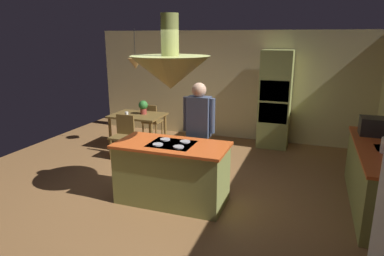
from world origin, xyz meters
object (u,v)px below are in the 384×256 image
at_px(dining_table, 138,119).
at_px(person_at_island, 199,128).
at_px(chair_facing_island, 123,133).
at_px(cup_on_table, 127,114).
at_px(kitchen_island, 172,173).
at_px(chair_by_back_wall, 151,119).
at_px(microwave_on_counter, 376,127).
at_px(oven_tower, 275,100).
at_px(potted_plant_on_table, 143,106).

xyz_separation_m(dining_table, person_at_island, (1.89, -1.42, 0.33)).
relative_size(dining_table, chair_facing_island, 1.28).
bearing_deg(cup_on_table, dining_table, 53.49).
relative_size(kitchen_island, person_at_island, 0.96).
bearing_deg(chair_by_back_wall, chair_facing_island, 90.00).
relative_size(dining_table, person_at_island, 0.65).
bearing_deg(dining_table, microwave_on_counter, -7.70).
bearing_deg(cup_on_table, oven_tower, 24.55).
relative_size(person_at_island, potted_plant_on_table, 5.73).
relative_size(oven_tower, potted_plant_on_table, 7.12).
bearing_deg(potted_plant_on_table, person_at_island, -40.19).
xyz_separation_m(oven_tower, chair_facing_island, (-2.80, -1.77, -0.56)).
xyz_separation_m(person_at_island, potted_plant_on_table, (-1.79, 1.51, -0.06)).
height_order(chair_by_back_wall, potted_plant_on_table, potted_plant_on_table).
bearing_deg(kitchen_island, person_at_island, 74.31).
relative_size(person_at_island, cup_on_table, 19.09).
xyz_separation_m(cup_on_table, microwave_on_counter, (4.69, -0.41, 0.24)).
height_order(person_at_island, potted_plant_on_table, person_at_island).
height_order(kitchen_island, microwave_on_counter, microwave_on_counter).
relative_size(kitchen_island, chair_by_back_wall, 1.89).
bearing_deg(chair_facing_island, kitchen_island, -40.83).
height_order(kitchen_island, chair_facing_island, kitchen_island).
height_order(oven_tower, chair_facing_island, oven_tower).
height_order(dining_table, chair_by_back_wall, chair_by_back_wall).
bearing_deg(chair_facing_island, oven_tower, 32.36).
bearing_deg(microwave_on_counter, person_at_island, -163.00).
distance_m(person_at_island, potted_plant_on_table, 2.35).
bearing_deg(chair_by_back_wall, person_at_island, 132.60).
height_order(person_at_island, microwave_on_counter, person_at_island).
bearing_deg(oven_tower, chair_by_back_wall, -169.64).
bearing_deg(chair_by_back_wall, microwave_on_counter, 164.66).
relative_size(dining_table, cup_on_table, 12.38).
relative_size(person_at_island, chair_by_back_wall, 1.97).
bearing_deg(chair_facing_island, cup_on_table, 109.60).
xyz_separation_m(kitchen_island, cup_on_table, (-1.85, 1.90, 0.35)).
distance_m(kitchen_island, cup_on_table, 2.67).
bearing_deg(chair_by_back_wall, cup_on_table, 79.71).
relative_size(kitchen_island, dining_table, 1.48).
bearing_deg(oven_tower, chair_facing_island, -147.64).
relative_size(kitchen_island, potted_plant_on_table, 5.49).
bearing_deg(microwave_on_counter, oven_tower, 134.72).
bearing_deg(kitchen_island, potted_plant_on_table, 126.19).
relative_size(oven_tower, microwave_on_counter, 4.64).
distance_m(dining_table, chair_by_back_wall, 0.65).
bearing_deg(oven_tower, person_at_island, -109.52).
xyz_separation_m(kitchen_island, microwave_on_counter, (2.84, 1.49, 0.59)).
bearing_deg(chair_by_back_wall, oven_tower, -169.64).
xyz_separation_m(person_at_island, cup_on_table, (-2.04, 1.22, -0.19)).
relative_size(dining_table, chair_by_back_wall, 1.28).
distance_m(oven_tower, person_at_island, 2.73).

